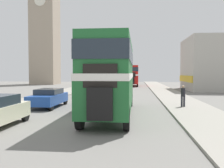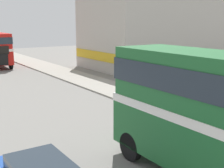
# 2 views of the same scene
# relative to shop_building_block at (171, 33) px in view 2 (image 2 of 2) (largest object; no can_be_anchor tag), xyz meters

# --- Properties ---
(shop_building_block) EXTENTS (21.66, 10.09, 7.89)m
(shop_building_block) POSITION_rel_shop_building_block_xyz_m (0.00, 0.00, 0.00)
(shop_building_block) COLOR #B2ADA3
(shop_building_block) RESTS_ON ground_plane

